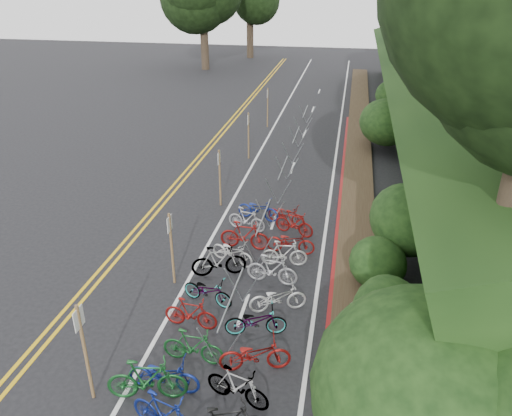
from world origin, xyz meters
The scene contains 9 objects.
ground centered at (0.00, 0.00, 0.00)m, with size 120.00×120.00×0.00m, color black.
road_markings centered at (0.63, 10.10, 0.00)m, with size 7.47×80.00×0.01m.
red_curb centered at (5.70, 12.00, 0.05)m, with size 0.25×28.00×0.10m, color maroon.
embankment centered at (12.96, 19.04, 2.57)m, with size 14.30×48.14×9.11m.
bike_racks_rest centered at (3.00, 13.00, 0.85)m, with size 1.14×23.00×1.17m.
signpost_near centered at (0.31, 0.04, 1.52)m, with size 0.08×0.40×2.68m.
signposts_rest centered at (0.60, 14.00, 1.43)m, with size 0.08×18.40×2.50m.
bike_front centered at (1.62, 0.26, 0.57)m, with size 1.91×0.54×1.15m, color #144C1E.
bike_valet centered at (3.01, 3.43, 0.48)m, with size 3.31×14.76×1.09m.
Camera 1 is at (5.76, -7.83, 9.21)m, focal length 35.00 mm.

